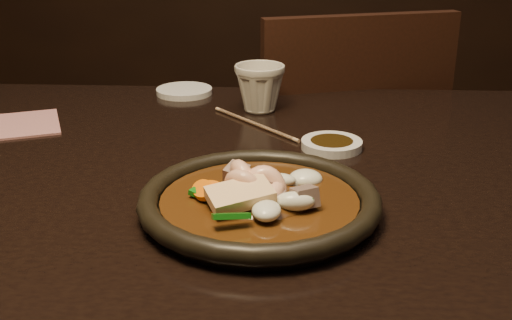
{
  "coord_description": "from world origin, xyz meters",
  "views": [
    {
      "loc": [
        0.1,
        -0.8,
        1.09
      ],
      "look_at": [
        0.06,
        -0.07,
        0.8
      ],
      "focal_mm": 45.0,
      "sensor_mm": 36.0,
      "label": 1
    }
  ],
  "objects_px": {
    "chair": "(332,184)",
    "plate": "(259,202)",
    "tea_cup": "(260,86)",
    "table": "(215,224)"
  },
  "relations": [
    {
      "from": "chair",
      "to": "plate",
      "type": "relative_size",
      "value": 3.11
    },
    {
      "from": "plate",
      "to": "chair",
      "type": "bearing_deg",
      "value": 78.7
    },
    {
      "from": "chair",
      "to": "tea_cup",
      "type": "distance_m",
      "value": 0.44
    },
    {
      "from": "chair",
      "to": "tea_cup",
      "type": "bearing_deg",
      "value": 43.72
    },
    {
      "from": "table",
      "to": "plate",
      "type": "height_order",
      "value": "plate"
    },
    {
      "from": "tea_cup",
      "to": "chair",
      "type": "bearing_deg",
      "value": 60.76
    },
    {
      "from": "plate",
      "to": "table",
      "type": "bearing_deg",
      "value": 120.21
    },
    {
      "from": "table",
      "to": "plate",
      "type": "xyz_separation_m",
      "value": [
        0.07,
        -0.12,
        0.09
      ]
    },
    {
      "from": "table",
      "to": "plate",
      "type": "bearing_deg",
      "value": -59.79
    },
    {
      "from": "tea_cup",
      "to": "table",
      "type": "bearing_deg",
      "value": -99.5
    }
  ]
}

